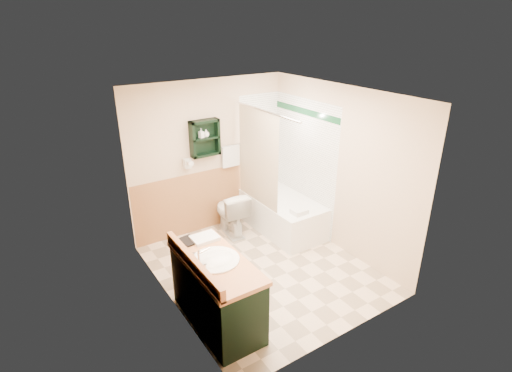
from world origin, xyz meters
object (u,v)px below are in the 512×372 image
object	(u,v)px
vanity_book	(181,236)
soap_bottle_a	(201,136)
soap_bottle_b	(206,134)
bathtub	(282,213)
wall_shelf	(205,138)
toilet	(231,213)
hair_dryer	(187,163)
vanity	(217,291)

from	to	relation	value
vanity_book	soap_bottle_a	distance (m)	1.89
soap_bottle_a	soap_bottle_b	size ratio (longest dim) A/B	1.21
bathtub	soap_bottle_b	size ratio (longest dim) A/B	12.90
vanity_book	soap_bottle_a	size ratio (longest dim) A/B	1.60
wall_shelf	toilet	distance (m)	1.25
toilet	wall_shelf	bearing A→B (deg)	-42.66
vanity_book	soap_bottle_a	xyz separation A→B (m)	(1.00, 1.46, 0.67)
vanity_book	soap_bottle_a	world-z (taller)	soap_bottle_a
toilet	soap_bottle_b	xyz separation A→B (m)	(-0.23, 0.27, 1.26)
bathtub	vanity_book	world-z (taller)	vanity_book
wall_shelf	hair_dryer	bearing A→B (deg)	175.24
bathtub	vanity_book	bearing A→B (deg)	-157.72
toilet	vanity	bearing A→B (deg)	61.49
soap_bottle_b	hair_dryer	bearing A→B (deg)	174.66
toilet	vanity_book	distance (m)	1.86
vanity	soap_bottle_a	size ratio (longest dim) A/B	9.12
vanity_book	soap_bottle_b	bearing A→B (deg)	44.70
vanity_book	toilet	bearing A→B (deg)	33.52
soap_bottle_a	wall_shelf	bearing A→B (deg)	4.92
vanity_book	soap_bottle_b	distance (m)	1.94
bathtub	soap_bottle_a	bearing A→B (deg)	150.71
vanity	vanity_book	world-z (taller)	vanity_book
toilet	soap_bottle_a	world-z (taller)	soap_bottle_a
bathtub	toilet	size ratio (longest dim) A/B	2.07
wall_shelf	vanity	xyz separation A→B (m)	(-0.89, -1.97, -1.14)
vanity	bathtub	size ratio (longest dim) A/B	0.86
toilet	soap_bottle_b	distance (m)	1.30
bathtub	soap_bottle_b	xyz separation A→B (m)	(-1.00, 0.61, 1.34)
vanity	bathtub	bearing A→B (deg)	35.19
hair_dryer	bathtub	distance (m)	1.74
hair_dryer	soap_bottle_b	bearing A→B (deg)	-5.34
toilet	vanity_book	size ratio (longest dim) A/B	3.20
hair_dryer	bathtub	bearing A→B (deg)	-25.69
hair_dryer	soap_bottle_b	size ratio (longest dim) A/B	2.06
hair_dryer	soap_bottle_a	distance (m)	0.47
wall_shelf	soap_bottle_b	xyz separation A→B (m)	(0.02, -0.01, 0.06)
toilet	soap_bottle_b	world-z (taller)	soap_bottle_b
soap_bottle_b	vanity_book	bearing A→B (deg)	-126.49
bathtub	vanity	bearing A→B (deg)	-144.81
hair_dryer	toilet	world-z (taller)	hair_dryer
hair_dryer	bathtub	xyz separation A→B (m)	(1.33, -0.64, -0.93)
soap_bottle_a	soap_bottle_b	bearing A→B (deg)	0.00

